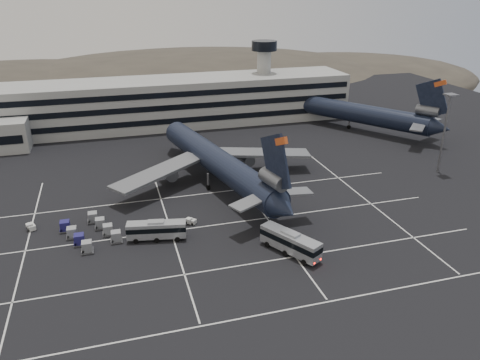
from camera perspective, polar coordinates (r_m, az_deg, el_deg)
name	(u,v)px	position (r m, az deg, el deg)	size (l,w,h in m)	color
ground	(209,237)	(81.73, -3.82, -6.97)	(260.00, 260.00, 0.00)	black
lane_markings	(213,234)	(82.51, -3.28, -6.64)	(90.00, 55.62, 0.01)	silver
terminal	(147,105)	(145.01, -11.28, 9.01)	(125.00, 26.00, 24.00)	gray
hills	(171,94)	(247.30, -8.37, 10.35)	(352.00, 180.00, 44.00)	#38332B
lightpole_right	(446,123)	(114.93, 23.82, 6.42)	(2.40, 2.40, 18.28)	slate
trijet_main	(218,162)	(100.40, -2.67, 2.23)	(46.37, 57.26, 18.08)	black
trijet_far	(353,112)	(144.08, 13.63, 8.11)	(37.81, 50.80, 18.08)	black
bus_near	(290,242)	(76.49, 6.15, -7.48)	(7.58, 10.87, 3.89)	gray
bus_far	(157,229)	(81.27, -10.14, -5.93)	(10.28, 4.17, 3.54)	gray
tug_a	(31,226)	(91.60, -24.10, -5.19)	(1.93, 2.39, 1.34)	silver
tug_b	(191,221)	(86.13, -5.99, -4.97)	(2.19, 2.20, 1.25)	silver
uld_cluster	(90,231)	(85.50, -17.80, -5.98)	(11.25, 13.48, 1.91)	#2D2D30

